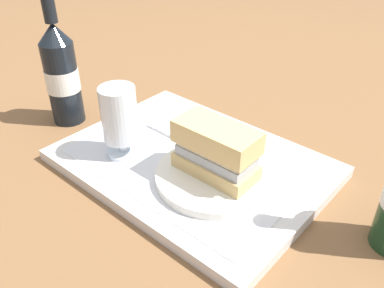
% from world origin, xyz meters
% --- Properties ---
extents(ground_plane, '(3.00, 3.00, 0.00)m').
position_xyz_m(ground_plane, '(0.00, 0.00, 0.00)').
color(ground_plane, brown).
extents(tray, '(0.44, 0.32, 0.02)m').
position_xyz_m(tray, '(0.00, 0.00, 0.01)').
color(tray, silver).
rests_on(tray, ground_plane).
extents(placemat, '(0.38, 0.27, 0.00)m').
position_xyz_m(placemat, '(0.00, 0.00, 0.02)').
color(placemat, silver).
rests_on(placemat, tray).
extents(plate, '(0.19, 0.19, 0.01)m').
position_xyz_m(plate, '(-0.07, 0.02, 0.03)').
color(plate, silver).
rests_on(plate, placemat).
extents(sandwich, '(0.13, 0.07, 0.08)m').
position_xyz_m(sandwich, '(-0.06, 0.02, 0.08)').
color(sandwich, tan).
rests_on(sandwich, plate).
extents(beer_glass, '(0.06, 0.06, 0.12)m').
position_xyz_m(beer_glass, '(0.10, 0.07, 0.09)').
color(beer_glass, silver).
rests_on(beer_glass, placemat).
extents(napkin_folded, '(0.09, 0.07, 0.01)m').
position_xyz_m(napkin_folded, '(0.09, -0.06, 0.02)').
color(napkin_folded, white).
rests_on(napkin_folded, placemat).
extents(beer_bottle, '(0.07, 0.07, 0.27)m').
position_xyz_m(beer_bottle, '(0.30, 0.04, 0.10)').
color(beer_bottle, black).
rests_on(beer_bottle, ground_plane).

